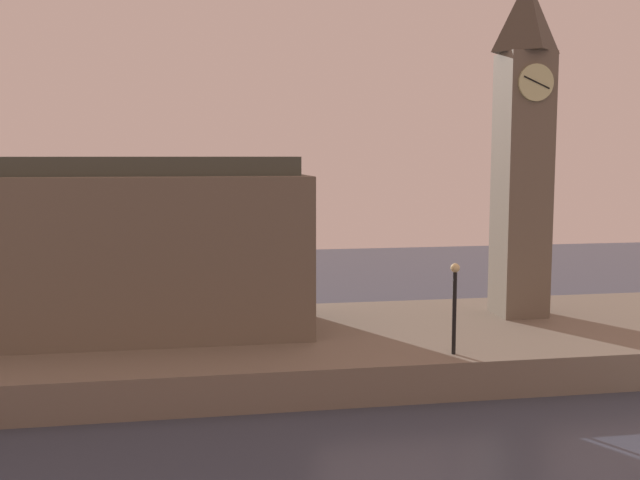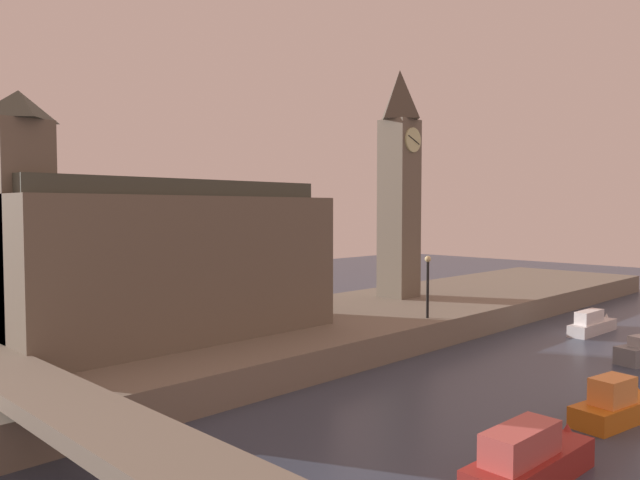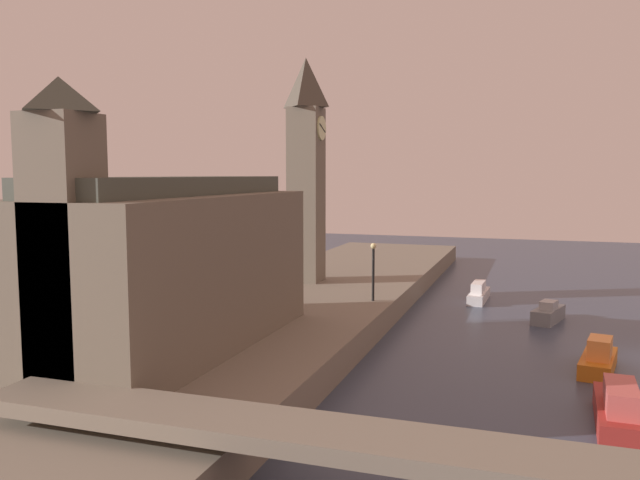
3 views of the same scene
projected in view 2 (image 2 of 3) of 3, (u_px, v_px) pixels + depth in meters
far_embankment at (335, 326)px, 36.45m from camera, size 70.00×12.00×1.50m
clock_tower at (399, 180)px, 43.07m from camera, size 2.45×2.49×15.94m
parliament_hall at (164, 260)px, 29.54m from camera, size 16.14×6.50×11.03m
streetlamp at (428, 279)px, 34.90m from camera, size 0.36×0.36×3.57m
boat_dinghy_red at (536, 457)px, 17.51m from camera, size 5.70×1.71×1.92m
boat_patrol_orange at (620, 404)px, 22.54m from camera, size 4.93×2.10×1.82m
boat_ferry_white at (594, 324)px, 38.27m from camera, size 5.20×1.33×1.68m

